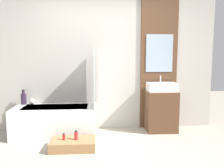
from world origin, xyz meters
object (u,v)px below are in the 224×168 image
Objects in this scene: sink at (162,87)px; wooden_step_bench at (73,144)px; bathtub at (56,121)px; bottle_soap_primary at (64,137)px; bottle_soap_secondary at (76,135)px; vase_tall_dark at (24,98)px; vase_round_light at (32,102)px.

wooden_step_bench is at bearing -155.05° from sink.
bathtub is 2.74× the size of sink.
bottle_soap_secondary reaches higher than bottle_soap_primary.
wooden_step_bench is at bearing 0.00° from bottle_soap_primary.
vase_tall_dark is 1.28m from bottle_soap_primary.
bathtub is at bearing -26.12° from vase_round_light.
bottle_soap_secondary is at bearing 0.00° from wooden_step_bench.
bathtub is 14.02× the size of vase_round_light.
sink reaches higher than vase_round_light.
bottle_soap_primary is (-0.13, 0.00, 0.12)m from wooden_step_bench.
sink is 1.95m from bottle_soap_primary.
sink reaches higher than bottle_soap_secondary.
wooden_step_bench is 1.88m from sink.
vase_round_light is 0.72× the size of bottle_soap_secondary.
vase_tall_dark is (-0.62, 0.24, 0.37)m from bathtub.
sink is (1.92, 0.11, 0.57)m from bathtub.
bottle_soap_secondary is (1.03, -0.85, -0.42)m from vase_tall_dark.
bottle_soap_primary is (0.70, -0.85, -0.38)m from vase_round_light.
wooden_step_bench is 1.29m from vase_round_light.
bottle_soap_primary is 0.19m from bottle_soap_secondary.
vase_round_light is at bearing -1.46° from vase_tall_dark.
wooden_step_bench is 1.28× the size of sink.
vase_round_light is (-0.83, 0.85, 0.50)m from wooden_step_bench.
sink is at bearing 23.20° from bottle_soap_primary.
vase_round_light reaches higher than wooden_step_bench.
wooden_step_bench is at bearing -45.56° from vase_round_light.
bottle_soap_primary is at bearing -69.91° from bathtub.
sink is 1.90× the size of vase_tall_dark.
bathtub is at bearing -20.85° from vase_tall_dark.
vase_round_light is (-2.39, 0.12, -0.26)m from sink.
bottle_soap_secondary is at bearing -39.66° from vase_tall_dark.
bottle_soap_primary is (-1.69, -0.73, -0.64)m from sink.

